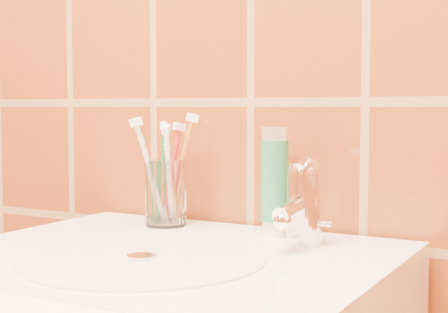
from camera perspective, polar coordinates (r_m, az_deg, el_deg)
The scene contains 8 objects.
glass_tumbler at distance 1.07m, azimuth -4.88°, elevation -3.02°, with size 0.06×0.06×0.10m, color white.
toothpaste_tube at distance 0.97m, azimuth 4.21°, elevation -2.43°, with size 0.04×0.04×0.16m.
faucet at distance 0.92m, azimuth 6.62°, elevation -3.41°, with size 0.05×0.11×0.12m.
toothbrush_0 at distance 1.05m, azimuth -4.62°, elevation -1.69°, with size 0.04×0.05×0.16m, color white, non-canonical shape.
toothbrush_1 at distance 1.07m, azimuth -3.71°, elevation -1.10°, with size 0.06×0.04×0.18m, color orange, non-canonical shape.
toothbrush_2 at distance 1.08m, azimuth -4.42°, elevation -1.44°, with size 0.04×0.05×0.17m, color #AA242D, non-canonical shape.
toothbrush_3 at distance 1.05m, azimuth -6.06°, elevation -1.37°, with size 0.06×0.06×0.18m, color silver, non-canonical shape.
toothbrush_4 at distance 1.09m, azimuth -5.14°, elevation -1.41°, with size 0.04×0.06×0.17m, color #1B6837, non-canonical shape.
Camera 1 is at (0.48, 0.25, 1.03)m, focal length 55.00 mm.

